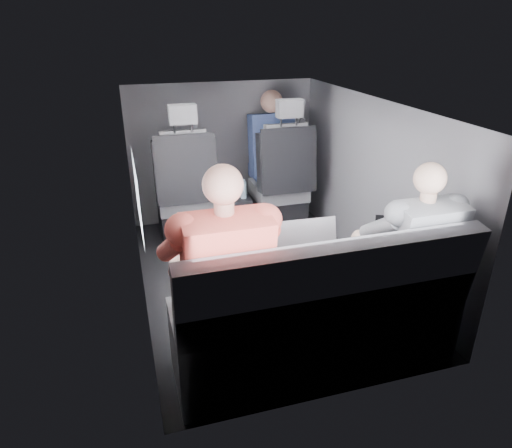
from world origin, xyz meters
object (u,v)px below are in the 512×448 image
object	(u,v)px
front_seat_right	(280,190)
passenger_front_right	(271,147)
soda_cup	(228,189)
laptop_black	(394,241)
passenger_rear_left	(222,276)
passenger_rear_right	(406,253)
laptop_white	(219,263)
laptop_silver	(295,249)
water_bottle	(243,190)
center_console	(234,213)
rear_bench	(317,324)
front_seat_left	(185,200)

from	to	relation	value
front_seat_right	passenger_front_right	size ratio (longest dim) A/B	1.48
soda_cup	laptop_black	size ratio (longest dim) A/B	0.65
passenger_front_right	soda_cup	bearing A→B (deg)	-151.22
passenger_rear_left	passenger_rear_right	world-z (taller)	passenger_rear_left
front_seat_right	laptop_white	world-z (taller)	front_seat_right
laptop_silver	passenger_front_right	xyz separation A→B (m)	(0.47, 1.87, 0.12)
front_seat_right	water_bottle	world-z (taller)	front_seat_right
water_bottle	laptop_silver	world-z (taller)	laptop_silver
laptop_white	passenger_front_right	bearing A→B (deg)	63.85
laptop_white	passenger_front_right	size ratio (longest dim) A/B	0.42
front_seat_right	water_bottle	size ratio (longest dim) A/B	7.37
passenger_rear_left	soda_cup	bearing A→B (deg)	75.73
laptop_black	passenger_rear_right	world-z (taller)	passenger_rear_right
center_console	rear_bench	bearing A→B (deg)	-90.00
rear_bench	soda_cup	world-z (taller)	rear_bench
water_bottle	laptop_black	size ratio (longest dim) A/B	0.40
laptop_white	laptop_black	distance (m)	1.08
soda_cup	passenger_rear_left	bearing A→B (deg)	-104.27
soda_cup	laptop_black	world-z (taller)	laptop_black
water_bottle	passenger_front_right	xyz separation A→B (m)	(0.38, 0.36, 0.28)
front_seat_left	passenger_rear_left	world-z (taller)	passenger_rear_left
front_seat_left	front_seat_right	world-z (taller)	same
water_bottle	laptop_silver	distance (m)	1.52
soda_cup	laptop_silver	world-z (taller)	laptop_silver
front_seat_right	passenger_rear_left	world-z (taller)	passenger_rear_left
water_bottle	laptop_white	distance (m)	1.63
soda_cup	rear_bench	bearing A→B (deg)	-88.16
laptop_white	front_seat_left	bearing A→B (deg)	88.60
passenger_front_right	rear_bench	bearing A→B (deg)	-101.40
front_seat_left	soda_cup	size ratio (longest dim) A/B	4.51
passenger_front_right	front_seat_left	bearing A→B (deg)	-163.76
rear_bench	laptop_white	xyz separation A→B (m)	(-0.49, 0.28, 0.32)
rear_bench	soda_cup	xyz separation A→B (m)	(-0.06, 1.89, 0.16)
center_console	soda_cup	xyz separation A→B (m)	(-0.06, -0.05, 0.27)
laptop_white	front_seat_right	bearing A→B (deg)	59.98
front_seat_right	passenger_rear_left	size ratio (longest dim) A/B	0.99
front_seat_left	passenger_rear_left	xyz separation A→B (m)	(-0.07, -1.81, 0.25)
passenger_front_right	laptop_white	bearing A→B (deg)	-116.15
front_seat_right	laptop_silver	xyz separation A→B (m)	(-0.48, -1.61, 0.24)
center_console	passenger_front_right	world-z (taller)	passenger_front_right
water_bottle	passenger_rear_left	size ratio (longest dim) A/B	0.13
laptop_black	passenger_front_right	xyz separation A→B (m)	(-0.15, 1.93, 0.12)
center_console	passenger_front_right	distance (m)	0.74
laptop_black	laptop_silver	bearing A→B (deg)	174.26
passenger_front_right	center_console	bearing A→B (deg)	-153.41
laptop_white	passenger_rear_left	distance (m)	0.18
soda_cup	laptop_white	xyz separation A→B (m)	(-0.43, -1.61, 0.16)
laptop_black	passenger_rear_left	xyz separation A→B (m)	(-1.11, -0.14, 0.02)
laptop_black	front_seat_left	bearing A→B (deg)	121.90
rear_bench	passenger_rear_right	world-z (taller)	passenger_rear_right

